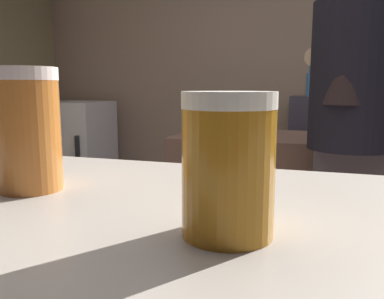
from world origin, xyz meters
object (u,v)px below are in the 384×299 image
(bottle_olive_oil, at_px, (310,83))
(pint_glass_near, at_px, (28,130))
(mini_fridge, at_px, (77,156))
(bottle_vinegar, at_px, (371,84))
(bottle_soy, at_px, (337,83))
(pint_glass_far, at_px, (228,165))
(mixing_bowl, at_px, (247,132))
(bartender, at_px, (350,126))

(bottle_olive_oil, bearing_deg, pint_glass_near, -95.89)
(mini_fridge, height_order, bottle_olive_oil, bottle_olive_oil)
(pint_glass_near, xyz_separation_m, bottle_vinegar, (0.73, 2.85, 0.08))
(mini_fridge, distance_m, bottle_vinegar, 2.60)
(bottle_vinegar, xyz_separation_m, bottle_soy, (-0.24, 0.08, 0.01))
(pint_glass_far, relative_size, bottle_olive_oil, 0.50)
(mini_fridge, xyz_separation_m, bottle_vinegar, (2.51, 0.10, 0.67))
(mixing_bowl, relative_size, bottle_vinegar, 0.77)
(mixing_bowl, xyz_separation_m, bottle_vinegar, (0.73, 1.17, 0.26))
(pint_glass_far, relative_size, bottle_vinegar, 0.51)
(pint_glass_near, relative_size, bottle_soy, 0.58)
(pint_glass_near, bearing_deg, bottle_olive_oil, 84.11)
(bartender, distance_m, mixing_bowl, 0.60)
(mixing_bowl, bearing_deg, bottle_vinegar, 57.83)
(mixing_bowl, relative_size, bottle_olive_oil, 0.75)
(mini_fridge, bearing_deg, bottle_olive_oil, 2.01)
(pint_glass_far, bearing_deg, mixing_bowl, 98.76)
(pint_glass_far, bearing_deg, pint_glass_near, 164.04)
(mini_fridge, height_order, bottle_vinegar, bottle_vinegar)
(bartender, distance_m, bottle_soy, 1.61)
(mini_fridge, bearing_deg, pint_glass_far, -54.15)
(mini_fridge, xyz_separation_m, bottle_olive_oil, (2.06, 0.07, 0.67))
(mini_fridge, bearing_deg, mixing_bowl, -31.07)
(mixing_bowl, relative_size, pint_glass_far, 1.52)
(bartender, relative_size, pint_glass_far, 13.45)
(mini_fridge, xyz_separation_m, pint_glass_near, (1.77, -2.75, 0.59))
(mini_fridge, relative_size, bartender, 0.60)
(pint_glass_near, bearing_deg, bartender, 70.11)
(bartender, bearing_deg, mini_fridge, 76.96)
(pint_glass_near, xyz_separation_m, pint_glass_far, (0.27, -0.08, -0.01))
(bottle_soy, bearing_deg, bartender, -90.42)
(mini_fridge, height_order, bottle_soy, bottle_soy)
(bottle_soy, bearing_deg, bottle_vinegar, -19.48)
(bartender, distance_m, pint_glass_near, 1.42)
(bottle_vinegar, bearing_deg, bottle_soy, 160.52)
(bartender, bearing_deg, bottle_vinegar, 9.68)
(pint_glass_near, bearing_deg, mini_fridge, 122.77)
(bottle_olive_oil, bearing_deg, mixing_bowl, -104.24)
(bartender, xyz_separation_m, bottle_olive_oil, (-0.19, 1.49, 0.19))
(mixing_bowl, bearing_deg, mini_fridge, 148.93)
(bottle_soy, bearing_deg, bottle_olive_oil, -152.03)
(pint_glass_near, distance_m, bottle_olive_oil, 2.84)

